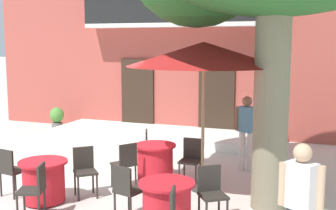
{
  "coord_description": "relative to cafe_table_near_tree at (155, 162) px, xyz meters",
  "views": [
    {
      "loc": [
        4.46,
        -7.88,
        2.85
      ],
      "look_at": [
        0.64,
        2.26,
        1.3
      ],
      "focal_mm": 47.41,
      "sensor_mm": 36.0,
      "label": 1
    }
  ],
  "objects": [
    {
      "name": "cafe_umbrella",
      "position": [
        1.09,
        -0.24,
        2.22
      ],
      "size": [
        2.9,
        2.9,
        2.85
      ],
      "color": "#997A56",
      "rests_on": "ground"
    },
    {
      "name": "cafe_table_near_tree",
      "position": [
        0.0,
        0.0,
        0.0
      ],
      "size": [
        0.86,
        0.86,
        0.76
      ],
      "color": "red",
      "rests_on": "ground"
    },
    {
      "name": "ground_planter_left",
      "position": [
        -4.95,
        3.71,
        0.03
      ],
      "size": [
        0.45,
        0.45,
        0.76
      ],
      "color": "slate",
      "rests_on": "ground"
    },
    {
      "name": "cafe_chair_middle_0",
      "position": [
        -0.87,
        -1.32,
        0.14
      ],
      "size": [
        0.57,
        0.57,
        0.91
      ],
      "color": "#2D2823",
      "rests_on": "ground"
    },
    {
      "name": "cafe_chair_front_1",
      "position": [
        1.66,
        -1.71,
        0.14
      ],
      "size": [
        0.56,
        0.56,
        0.91
      ],
      "color": "#2D2823",
      "rests_on": "ground"
    },
    {
      "name": "cafe_chair_middle_1",
      "position": [
        -2.13,
        -1.84,
        0.14
      ],
      "size": [
        0.46,
        0.46,
        0.91
      ],
      "color": "#2D2823",
      "rests_on": "ground"
    },
    {
      "name": "cafe_chair_near_tree_0",
      "position": [
        0.75,
        0.09,
        0.14
      ],
      "size": [
        0.41,
        0.41,
        0.91
      ],
      "color": "#2D2823",
      "rests_on": "ground"
    },
    {
      "name": "pedestrian_mid_plaza",
      "position": [
        3.08,
        -2.95,
        0.56
      ],
      "size": [
        0.53,
        0.36,
        1.68
      ],
      "color": "#232328",
      "rests_on": "ground"
    },
    {
      "name": "cafe_chair_middle_2",
      "position": [
        -1.04,
        -2.55,
        0.14
      ],
      "size": [
        0.52,
        0.52,
        0.91
      ],
      "color": "#2D2823",
      "rests_on": "ground"
    },
    {
      "name": "cafe_chair_near_tree_2",
      "position": [
        -0.35,
        -0.67,
        0.14
      ],
      "size": [
        0.55,
        0.55,
        0.91
      ],
      "color": "#2D2823",
      "rests_on": "ground"
    },
    {
      "name": "cafe_table_front",
      "position": [
        1.1,
        -2.21,
        0.0
      ],
      "size": [
        0.86,
        0.86,
        0.76
      ],
      "color": "red",
      "rests_on": "ground"
    },
    {
      "name": "cafe_table_middle",
      "position": [
        -1.37,
        -1.88,
        0.0
      ],
      "size": [
        0.86,
        0.86,
        0.76
      ],
      "color": "red",
      "rests_on": "ground"
    },
    {
      "name": "pedestrian_near_entrance",
      "position": [
        1.62,
        1.35,
        0.55
      ],
      "size": [
        0.53,
        0.36,
        1.67
      ],
      "color": "silver",
      "rests_on": "ground"
    },
    {
      "name": "building_facade",
      "position": [
        -1.2,
        6.64,
        3.36
      ],
      "size": [
        13.0,
        5.09,
        7.5
      ],
      "color": "#B24C42",
      "rests_on": "ground"
    },
    {
      "name": "cafe_chair_front_2",
      "position": [
        0.36,
        -2.08,
        0.14
      ],
      "size": [
        0.49,
        0.49,
        0.91
      ],
      "color": "#2D2823",
      "rests_on": "ground"
    },
    {
      "name": "entrance_step_platform",
      "position": [
        -1.2,
        3.7,
        -0.27
      ],
      "size": [
        6.8,
        1.91,
        0.25
      ],
      "primitive_type": "cube",
      "color": "silver",
      "rests_on": "ground"
    },
    {
      "name": "ground_plane",
      "position": [
        -1.07,
        -0.34,
        -0.39
      ],
      "size": [
        120.0,
        120.0,
        0.0
      ],
      "primitive_type": "plane",
      "color": "beige"
    },
    {
      "name": "cafe_chair_near_tree_1",
      "position": [
        -0.36,
        0.66,
        0.14
      ],
      "size": [
        0.52,
        0.52,
        0.91
      ],
      "color": "#2D2823",
      "rests_on": "ground"
    }
  ]
}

